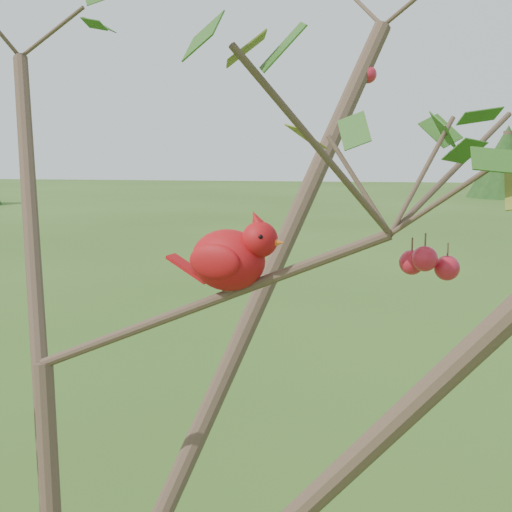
% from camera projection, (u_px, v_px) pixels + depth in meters
% --- Properties ---
extents(crabapple_tree, '(2.35, 2.05, 2.95)m').
position_uv_depth(crabapple_tree, '(49.00, 284.00, 1.11)').
color(crabapple_tree, '#3D2A21').
rests_on(crabapple_tree, ground).
extents(cardinal, '(0.21, 0.13, 0.15)m').
position_uv_depth(cardinal, '(232.00, 257.00, 1.16)').
color(cardinal, '#AC0E15').
rests_on(cardinal, ground).
extents(distant_trees, '(39.14, 11.03, 2.95)m').
position_uv_depth(distant_trees, '(299.00, 168.00, 26.23)').
color(distant_trees, '#3D2A21').
rests_on(distant_trees, ground).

